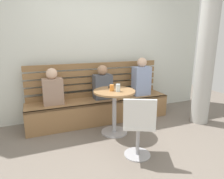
% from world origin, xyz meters
% --- Properties ---
extents(ground, '(8.00, 8.00, 0.00)m').
position_xyz_m(ground, '(0.00, 0.00, 0.00)').
color(ground, '#70665B').
extents(back_wall, '(5.20, 0.10, 2.90)m').
position_xyz_m(back_wall, '(0.00, 1.64, 1.45)').
color(back_wall, silver).
rests_on(back_wall, ground).
extents(concrete_pillar, '(0.32, 0.32, 2.80)m').
position_xyz_m(concrete_pillar, '(1.75, 0.45, 1.40)').
color(concrete_pillar, '#B2B2AD').
rests_on(concrete_pillar, ground).
extents(booth_bench, '(2.70, 0.52, 0.44)m').
position_xyz_m(booth_bench, '(0.00, 1.20, 0.22)').
color(booth_bench, olive).
rests_on(booth_bench, ground).
extents(booth_backrest, '(2.65, 0.04, 0.66)m').
position_xyz_m(booth_backrest, '(0.00, 1.44, 0.78)').
color(booth_backrest, olive).
rests_on(booth_backrest, booth_bench).
extents(cafe_table, '(0.68, 0.68, 0.74)m').
position_xyz_m(cafe_table, '(0.05, 0.62, 0.52)').
color(cafe_table, '#ADADB2').
rests_on(cafe_table, ground).
extents(white_chair, '(0.53, 0.53, 0.85)m').
position_xyz_m(white_chair, '(0.05, -0.19, 0.46)').
color(white_chair, '#ADADB2').
rests_on(white_chair, ground).
extents(person_adult, '(0.34, 0.22, 0.76)m').
position_xyz_m(person_adult, '(0.87, 1.18, 0.78)').
color(person_adult, '#8C9EC6').
rests_on(person_adult, booth_bench).
extents(person_child_left, '(0.34, 0.22, 0.64)m').
position_xyz_m(person_child_left, '(0.06, 1.22, 0.72)').
color(person_child_left, '#4C515B').
rests_on(person_child_left, booth_bench).
extents(person_child_middle, '(0.34, 0.22, 0.64)m').
position_xyz_m(person_child_middle, '(-0.85, 1.21, 0.72)').
color(person_child_middle, '#9E7F6B').
rests_on(person_child_middle, booth_bench).
extents(cup_tumbler_orange, '(0.07, 0.07, 0.10)m').
position_xyz_m(cup_tumbler_orange, '(0.01, 0.62, 0.79)').
color(cup_tumbler_orange, orange).
rests_on(cup_tumbler_orange, cafe_table).
extents(cup_glass_tall, '(0.07, 0.07, 0.12)m').
position_xyz_m(cup_glass_tall, '(0.08, 0.55, 0.80)').
color(cup_glass_tall, silver).
rests_on(cup_glass_tall, cafe_table).
extents(phone_on_table, '(0.12, 0.16, 0.01)m').
position_xyz_m(phone_on_table, '(0.07, 0.85, 0.74)').
color(phone_on_table, black).
rests_on(phone_on_table, cafe_table).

